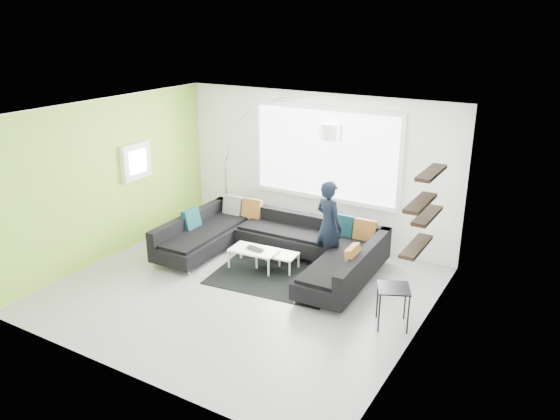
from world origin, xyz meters
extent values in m
plane|color=gray|center=(0.00, 0.00, 0.00)|extent=(5.50, 5.50, 0.00)
cube|color=white|center=(0.00, 2.50, 1.40)|extent=(5.50, 0.04, 2.80)
cube|color=white|center=(0.00, -2.50, 1.40)|extent=(5.50, 0.04, 2.80)
cube|color=white|center=(-2.75, 0.00, 1.40)|extent=(0.04, 5.00, 2.80)
cube|color=white|center=(2.75, 0.00, 1.40)|extent=(0.04, 5.00, 2.80)
cube|color=white|center=(0.00, 0.00, 2.80)|extent=(5.50, 5.00, 0.04)
cube|color=#93C638|center=(-2.74, 0.00, 1.40)|extent=(0.01, 5.00, 2.80)
cube|color=silver|center=(0.20, 2.46, 1.70)|extent=(2.96, 0.06, 1.68)
cube|color=white|center=(-2.68, 0.60, 1.60)|extent=(0.12, 0.66, 0.66)
cube|color=black|center=(2.64, 0.40, 1.70)|extent=(0.20, 1.24, 0.95)
cube|color=black|center=(-0.08, 0.98, 0.19)|extent=(3.64, 2.32, 0.38)
cube|color=black|center=(-0.08, 0.98, 0.52)|extent=(3.64, 2.32, 0.28)
cube|color=brown|center=(-0.08, 0.98, 0.57)|extent=(3.20, 0.29, 0.39)
cube|color=black|center=(0.23, 0.66, 0.01)|extent=(2.22, 1.72, 0.01)
cube|color=white|center=(-0.09, 0.85, 0.17)|extent=(1.08, 0.68, 0.34)
cube|color=black|center=(2.39, 0.18, 0.30)|extent=(0.57, 0.57, 0.59)
imported|color=black|center=(0.80, 1.44, 0.77)|extent=(0.82, 0.75, 1.54)
imported|color=black|center=(-0.26, 0.71, 0.35)|extent=(0.41, 0.33, 0.03)
camera|label=1|loc=(4.42, -6.34, 4.10)|focal=35.00mm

